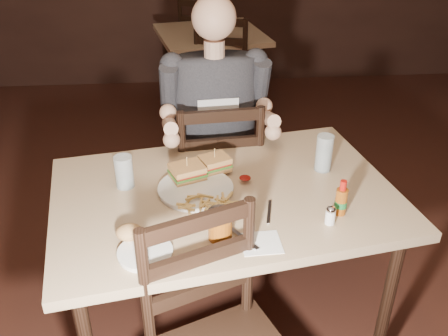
{
  "coord_description": "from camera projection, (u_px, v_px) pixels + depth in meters",
  "views": [
    {
      "loc": [
        -0.38,
        -1.46,
        1.83
      ],
      "look_at": [
        -0.24,
        0.22,
        0.85
      ],
      "focal_mm": 40.0,
      "sensor_mm": 36.0,
      "label": 1
    }
  ],
  "objects": [
    {
      "name": "bg_chair_near",
      "position": [
        216.0,
        92.0,
        3.63
      ],
      "size": [
        0.56,
        0.59,
        0.97
      ],
      "primitive_type": null,
      "rotation": [
        0.0,
        0.0,
        -0.26
      ],
      "color": "black",
      "rests_on": "ground"
    },
    {
      "name": "dinner_plate",
      "position": [
        196.0,
        190.0,
        1.94
      ],
      "size": [
        0.33,
        0.33,
        0.02
      ],
      "primitive_type": "cylinder",
      "rotation": [
        0.0,
        0.0,
        0.17
      ],
      "color": "white",
      "rests_on": "main_table"
    },
    {
      "name": "room_shell",
      "position": [
        308.0,
        43.0,
        1.5
      ],
      "size": [
        7.0,
        7.0,
        7.0
      ],
      "color": "black",
      "rests_on": "ground"
    },
    {
      "name": "sandwich_right",
      "position": [
        215.0,
        159.0,
        2.04
      ],
      "size": [
        0.14,
        0.13,
        0.1
      ],
      "primitive_type": null,
      "rotation": [
        0.0,
        0.0,
        0.39
      ],
      "color": "#C78C46",
      "rests_on": "dinner_plate"
    },
    {
      "name": "bread_roll",
      "position": [
        129.0,
        232.0,
        1.66
      ],
      "size": [
        0.1,
        0.09,
        0.05
      ],
      "primitive_type": "ellipsoid",
      "rotation": [
        0.0,
        0.0,
        0.17
      ],
      "color": "tan",
      "rests_on": "side_plate"
    },
    {
      "name": "syrup_dispenser",
      "position": [
        220.0,
        225.0,
        1.67
      ],
      "size": [
        0.1,
        0.1,
        0.11
      ],
      "primitive_type": null,
      "rotation": [
        0.0,
        0.0,
        0.17
      ],
      "color": "#8D4410",
      "rests_on": "main_table"
    },
    {
      "name": "glass_right",
      "position": [
        324.0,
        153.0,
        2.06
      ],
      "size": [
        0.08,
        0.08,
        0.16
      ],
      "primitive_type": "cylinder",
      "rotation": [
        0.0,
        0.0,
        0.17
      ],
      "color": "silver",
      "rests_on": "main_table"
    },
    {
      "name": "bg_chair_far",
      "position": [
        207.0,
        49.0,
        4.58
      ],
      "size": [
        0.58,
        0.61,
        0.95
      ],
      "primitive_type": null,
      "rotation": [
        0.0,
        0.0,
        2.76
      ],
      "color": "black",
      "rests_on": "ground"
    },
    {
      "name": "knife",
      "position": [
        237.0,
        233.0,
        1.71
      ],
      "size": [
        0.13,
        0.2,
        0.01
      ],
      "primitive_type": "cube",
      "rotation": [
        0.0,
        0.0,
        0.56
      ],
      "color": "silver",
      "rests_on": "napkin"
    },
    {
      "name": "chair_far",
      "position": [
        215.0,
        179.0,
        2.58
      ],
      "size": [
        0.48,
        0.52,
        0.96
      ],
      "primitive_type": null,
      "rotation": [
        0.0,
        0.0,
        3.22
      ],
      "color": "black",
      "rests_on": "ground"
    },
    {
      "name": "hot_sauce",
      "position": [
        342.0,
        197.0,
        1.79
      ],
      "size": [
        0.05,
        0.05,
        0.14
      ],
      "primitive_type": null,
      "rotation": [
        0.0,
        0.0,
        0.17
      ],
      "color": "#8D4410",
      "rests_on": "main_table"
    },
    {
      "name": "main_table",
      "position": [
        225.0,
        207.0,
        1.98
      ],
      "size": [
        1.45,
        1.09,
        0.77
      ],
      "rotation": [
        0.0,
        0.0,
        0.17
      ],
      "color": "tan",
      "rests_on": "ground"
    },
    {
      "name": "napkin",
      "position": [
        261.0,
        243.0,
        1.67
      ],
      "size": [
        0.14,
        0.13,
        0.0
      ],
      "primitive_type": "cube",
      "rotation": [
        0.0,
        0.0,
        0.04
      ],
      "color": "white",
      "rests_on": "main_table"
    },
    {
      "name": "diner",
      "position": [
        216.0,
        98.0,
        2.31
      ],
      "size": [
        0.56,
        0.45,
        0.91
      ],
      "primitive_type": null,
      "rotation": [
        0.0,
        0.0,
        0.08
      ],
      "color": "#313036",
      "rests_on": "chair_far"
    },
    {
      "name": "fork",
      "position": [
        269.0,
        212.0,
        1.82
      ],
      "size": [
        0.04,
        0.14,
        0.0
      ],
      "primitive_type": "cube",
      "rotation": [
        0.0,
        0.0,
        -0.21
      ],
      "color": "silver",
      "rests_on": "napkin"
    },
    {
      "name": "sandwich_left",
      "position": [
        187.0,
        167.0,
        1.97
      ],
      "size": [
        0.16,
        0.14,
        0.11
      ],
      "primitive_type": null,
      "rotation": [
        0.0,
        0.0,
        0.36
      ],
      "color": "#C78C46",
      "rests_on": "dinner_plate"
    },
    {
      "name": "bg_table",
      "position": [
        211.0,
        44.0,
        4.0
      ],
      "size": [
        0.94,
        0.94,
        0.77
      ],
      "rotation": [
        0.0,
        0.0,
        0.19
      ],
      "color": "tan",
      "rests_on": "ground"
    },
    {
      "name": "salt_shaker",
      "position": [
        330.0,
        216.0,
        1.75
      ],
      "size": [
        0.04,
        0.04,
        0.06
      ],
      "primitive_type": null,
      "rotation": [
        0.0,
        0.0,
        0.17
      ],
      "color": "white",
      "rests_on": "main_table"
    },
    {
      "name": "fries_pile",
      "position": [
        207.0,
        203.0,
        1.82
      ],
      "size": [
        0.26,
        0.2,
        0.04
      ],
      "primitive_type": null,
      "rotation": [
        0.0,
        0.0,
        0.17
      ],
      "color": "#ECBF62",
      "rests_on": "dinner_plate"
    },
    {
      "name": "glass_left",
      "position": [
        124.0,
        172.0,
        1.95
      ],
      "size": [
        0.08,
        0.08,
        0.13
      ],
      "primitive_type": "cylinder",
      "rotation": [
        0.0,
        0.0,
        0.17
      ],
      "color": "silver",
      "rests_on": "main_table"
    },
    {
      "name": "ketchup_dollop",
      "position": [
        245.0,
        178.0,
        1.99
      ],
      "size": [
        0.05,
        0.05,
        0.01
      ],
      "primitive_type": "ellipsoid",
      "rotation": [
        0.0,
        0.0,
        0.17
      ],
      "color": "maroon",
      "rests_on": "dinner_plate"
    },
    {
      "name": "side_plate",
      "position": [
        145.0,
        254.0,
        1.62
      ],
      "size": [
        0.2,
        0.2,
        0.01
      ],
      "primitive_type": "cylinder",
      "rotation": [
        0.0,
        0.0,
        0.17
      ],
      "color": "white",
      "rests_on": "main_table"
    }
  ]
}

